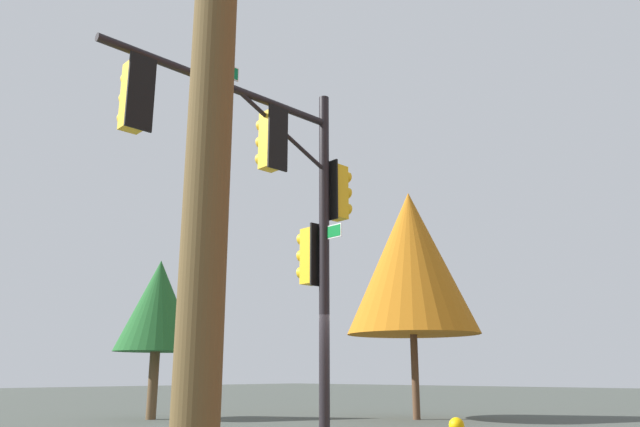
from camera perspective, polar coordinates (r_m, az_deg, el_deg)
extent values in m
cylinder|color=black|center=(11.67, 0.40, -4.75)|extent=(0.20, 0.20, 6.93)
cylinder|color=black|center=(11.13, -8.69, 11.68)|extent=(4.76, 0.48, 0.14)
cylinder|color=black|center=(11.65, -3.46, 7.60)|extent=(2.18, 0.23, 1.07)
cube|color=yellow|center=(11.38, -4.60, 6.81)|extent=(0.35, 0.38, 1.10)
cube|color=black|center=(11.24, -3.96, 7.09)|extent=(0.44, 0.07, 1.22)
sphere|color=maroon|center=(11.66, -5.18, 8.09)|extent=(0.22, 0.22, 0.22)
cylinder|color=yellow|center=(11.72, -5.36, 8.23)|extent=(0.24, 0.16, 0.23)
sphere|color=#855607|center=(11.53, -5.22, 6.54)|extent=(0.22, 0.22, 0.22)
cylinder|color=yellow|center=(11.59, -5.40, 6.68)|extent=(0.24, 0.16, 0.23)
sphere|color=#20FF59|center=(11.41, -5.26, 4.94)|extent=(0.22, 0.22, 0.22)
cylinder|color=yellow|center=(11.47, -5.44, 5.10)|extent=(0.24, 0.16, 0.23)
cube|color=yellow|center=(10.65, -10.36, 8.58)|extent=(0.35, 0.39, 1.10)
cube|color=black|center=(10.49, -9.77, 8.91)|extent=(0.44, 0.08, 1.22)
sphere|color=maroon|center=(10.95, -10.84, 9.89)|extent=(0.22, 0.22, 0.22)
cylinder|color=yellow|center=(11.01, -10.99, 10.02)|extent=(0.24, 0.16, 0.23)
sphere|color=#855607|center=(10.81, -10.92, 8.25)|extent=(0.22, 0.22, 0.22)
cylinder|color=yellow|center=(10.88, -11.08, 8.39)|extent=(0.24, 0.16, 0.23)
sphere|color=#20FF59|center=(10.68, -11.01, 6.57)|extent=(0.22, 0.22, 0.22)
cylinder|color=yellow|center=(10.75, -11.17, 6.72)|extent=(0.24, 0.16, 0.23)
cube|color=yellow|center=(10.05, -16.95, 10.47)|extent=(0.35, 0.38, 1.10)
cube|color=black|center=(9.89, -16.42, 10.87)|extent=(0.44, 0.07, 1.22)
sphere|color=maroon|center=(10.36, -17.31, 11.80)|extent=(0.22, 0.22, 0.22)
cylinder|color=yellow|center=(10.43, -17.44, 11.93)|extent=(0.24, 0.16, 0.23)
sphere|color=#855607|center=(10.22, -17.46, 10.09)|extent=(0.22, 0.22, 0.22)
cylinder|color=yellow|center=(10.29, -17.58, 10.23)|extent=(0.24, 0.16, 0.23)
sphere|color=#20FF59|center=(10.08, -17.61, 8.33)|extent=(0.22, 0.22, 0.22)
cylinder|color=yellow|center=(10.15, -17.73, 8.48)|extent=(0.24, 0.16, 0.23)
cube|color=yellow|center=(12.25, 1.57, 1.97)|extent=(0.38, 0.34, 1.10)
cube|color=black|center=(12.12, 0.90, 2.16)|extent=(0.07, 0.44, 1.22)
sphere|color=maroon|center=(12.49, 2.20, 3.28)|extent=(0.22, 0.22, 0.22)
cylinder|color=yellow|center=(12.55, 2.39, 3.44)|extent=(0.16, 0.24, 0.23)
sphere|color=#855607|center=(12.39, 2.22, 1.78)|extent=(0.22, 0.22, 0.22)
cylinder|color=yellow|center=(12.45, 2.41, 1.95)|extent=(0.16, 0.24, 0.23)
sphere|color=#20FF59|center=(12.30, 2.24, 0.27)|extent=(0.22, 0.22, 0.22)
cylinder|color=yellow|center=(12.35, 2.43, 0.44)|extent=(0.16, 0.24, 0.23)
cube|color=yellow|center=(11.95, -0.77, -4.03)|extent=(0.34, 0.38, 1.10)
cube|color=black|center=(11.81, -0.11, -3.90)|extent=(0.44, 0.07, 1.22)
sphere|color=maroon|center=(12.17, -1.40, -2.58)|extent=(0.22, 0.22, 0.22)
cylinder|color=yellow|center=(12.22, -1.59, -2.40)|extent=(0.24, 0.16, 0.23)
sphere|color=#855607|center=(12.10, -1.41, -4.15)|extent=(0.22, 0.22, 0.22)
cylinder|color=yellow|center=(12.15, -1.60, -3.96)|extent=(0.24, 0.16, 0.23)
sphere|color=#20FF59|center=(12.04, -1.42, -5.74)|extent=(0.22, 0.22, 0.22)
cylinder|color=yellow|center=(12.09, -1.61, -5.54)|extent=(0.24, 0.16, 0.23)
cube|color=white|center=(11.15, -9.65, 13.40)|extent=(0.94, 0.09, 0.26)
cube|color=#086837|center=(11.15, -9.65, 13.40)|extent=(0.90, 0.09, 0.22)
cube|color=white|center=(11.79, 0.39, -1.89)|extent=(0.09, 0.94, 0.26)
cube|color=#09732A|center=(11.79, 0.39, -1.89)|extent=(0.09, 0.90, 0.22)
sphere|color=#DCB206|center=(9.44, 12.66, -18.77)|extent=(0.22, 0.22, 0.22)
cylinder|color=#513825|center=(20.91, 8.90, -14.82)|extent=(0.24, 0.24, 2.70)
cone|color=#B06616|center=(21.24, 8.49, -4.47)|extent=(4.44, 4.44, 4.94)
cylinder|color=brown|center=(21.45, -15.37, -15.22)|extent=(0.32, 0.32, 2.15)
cone|color=#205A27|center=(21.56, -14.90, -8.29)|extent=(2.76, 2.76, 3.07)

